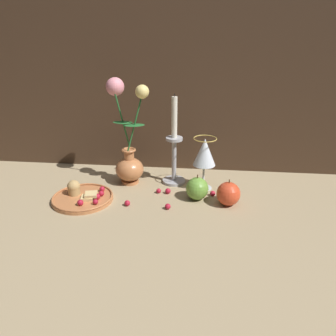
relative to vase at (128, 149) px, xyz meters
The scene contains 13 objects.
ground_plane 0.19m from the vase, 48.81° to the right, with size 2.40×2.40×0.00m, color #9E8966.
wall_back 0.51m from the vase, 61.66° to the left, with size 2.40×0.04×1.20m, color #422D1E.
vase is the anchor object (origin of this frame).
plate_with_pastries 0.23m from the vase, 129.67° to the right, with size 0.20×0.20×0.06m.
wine_glass 0.27m from the vase, ahead, with size 0.08×0.08×0.18m.
candlestick 0.16m from the vase, ahead, with size 0.08×0.08×0.32m.
apple_beside_vase 0.29m from the vase, 23.57° to the right, with size 0.07×0.07×0.09m.
apple_near_glass 0.38m from the vase, 20.92° to the right, with size 0.08×0.08×0.09m.
berry_near_plate 0.21m from the vase, 27.13° to the right, with size 0.02×0.02×0.02m, color #AD192D.
berry_front_center 0.27m from the vase, 48.70° to the right, with size 0.02×0.02×0.02m, color #AD192D.
berry_by_glass_stem 0.33m from the vase, 14.71° to the right, with size 0.02×0.02×0.02m, color #AD192D.
berry_under_candlestick 0.21m from the vase, 80.06° to the right, with size 0.02×0.02×0.02m, color #AD192D.
berry_far_right 0.19m from the vase, 33.11° to the right, with size 0.02×0.02×0.02m, color #AD192D.
Camera 1 is at (0.16, -0.96, 0.51)m, focal length 35.00 mm.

